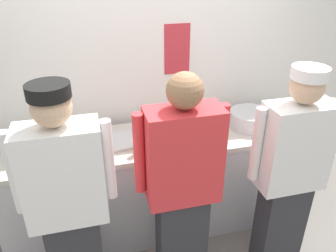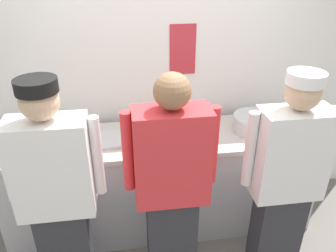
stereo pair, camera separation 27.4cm
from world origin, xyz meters
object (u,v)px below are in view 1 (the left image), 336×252
object	(u,v)px
chef_far_right	(289,173)
squeeze_bottle_secondary	(138,141)
chef_near_left	(68,204)
deli_cup	(186,140)
chef_center	(182,187)
plate_stack_front	(158,130)
mixing_bowl_steel	(251,119)
squeeze_bottle_primary	(60,149)
ramekin_green_sauce	(159,145)
plate_stack_rear	(27,142)
ramekin_red_sauce	(281,116)
sheet_tray	(108,143)

from	to	relation	value
chef_far_right	squeeze_bottle_secondary	distance (m)	1.12
chef_near_left	deli_cup	size ratio (longest dim) A/B	18.94
chef_center	plate_stack_front	size ratio (longest dim) A/B	8.46
chef_far_right	squeeze_bottle_secondary	bearing A→B (deg)	154.66
chef_center	mixing_bowl_steel	size ratio (longest dim) A/B	4.55
chef_near_left	squeeze_bottle_primary	distance (m)	0.51
squeeze_bottle_primary	ramekin_green_sauce	world-z (taller)	squeeze_bottle_primary
chef_center	plate_stack_rear	distance (m)	1.29
squeeze_bottle_secondary	ramekin_green_sauce	xyz separation A→B (m)	(0.17, 0.05, -0.08)
chef_center	squeeze_bottle_primary	size ratio (longest dim) A/B	9.32
ramekin_red_sauce	plate_stack_front	bearing A→B (deg)	-179.61
squeeze_bottle_primary	ramekin_red_sauce	distance (m)	1.95
mixing_bowl_steel	squeeze_bottle_secondary	bearing A→B (deg)	-169.38
squeeze_bottle_secondary	ramekin_green_sauce	distance (m)	0.20
mixing_bowl_steel	squeeze_bottle_secondary	world-z (taller)	squeeze_bottle_secondary
chef_center	ramekin_red_sauce	distance (m)	1.35
chef_center	deli_cup	xyz separation A→B (m)	(0.17, 0.48, 0.08)
squeeze_bottle_secondary	chef_far_right	bearing A→B (deg)	-25.34
ramekin_green_sauce	chef_far_right	bearing A→B (deg)	-32.39
sheet_tray	deli_cup	world-z (taller)	deli_cup
ramekin_red_sauce	deli_cup	distance (m)	1.01
plate_stack_front	chef_center	bearing A→B (deg)	-89.11
chef_far_right	squeeze_bottle_primary	world-z (taller)	chef_far_right
plate_stack_front	ramekin_green_sauce	distance (m)	0.20
chef_center	sheet_tray	size ratio (longest dim) A/B	3.85
sheet_tray	ramekin_red_sauce	bearing A→B (deg)	2.63
chef_near_left	plate_stack_front	distance (m)	1.00
chef_near_left	chef_center	distance (m)	0.74
chef_center	plate_stack_rear	size ratio (longest dim) A/B	7.87
sheet_tray	ramekin_green_sauce	xyz separation A→B (m)	(0.39, -0.14, 0.01)
squeeze_bottle_primary	ramekin_red_sauce	world-z (taller)	squeeze_bottle_primary
chef_far_right	chef_near_left	bearing A→B (deg)	178.61
squeeze_bottle_primary	plate_stack_front	bearing A→B (deg)	13.86
plate_stack_front	plate_stack_rear	distance (m)	1.04
ramekin_green_sauce	ramekin_red_sauce	world-z (taller)	ramekin_red_sauce
squeeze_bottle_primary	squeeze_bottle_secondary	xyz separation A→B (m)	(0.57, -0.06, 0.02)
chef_center	ramekin_green_sauce	distance (m)	0.49
chef_center	deli_cup	distance (m)	0.51
chef_near_left	chef_far_right	world-z (taller)	chef_near_left
chef_far_right	ramekin_red_sauce	world-z (taller)	chef_far_right
squeeze_bottle_secondary	ramekin_green_sauce	bearing A→B (deg)	16.19
chef_near_left	squeeze_bottle_primary	xyz separation A→B (m)	(-0.05, 0.50, 0.11)
sheet_tray	squeeze_bottle_primary	world-z (taller)	squeeze_bottle_primary
plate_stack_front	chef_far_right	bearing A→B (deg)	-42.35
squeeze_bottle_secondary	plate_stack_rear	bearing A→B (deg)	160.03
chef_near_left	squeeze_bottle_secondary	world-z (taller)	chef_near_left
mixing_bowl_steel	squeeze_bottle_secondary	xyz separation A→B (m)	(-1.03, -0.19, 0.03)
ramekin_red_sauce	sheet_tray	bearing A→B (deg)	-177.37
sheet_tray	plate_stack_front	bearing A→B (deg)	8.78
ramekin_green_sauce	deli_cup	size ratio (longest dim) A/B	1.03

